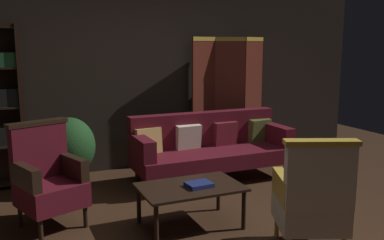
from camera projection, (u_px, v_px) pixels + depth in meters
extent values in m
plane|color=#331E11|center=(224.00, 227.00, 4.23)|extent=(10.00, 10.00, 0.00)
cube|color=black|center=(147.00, 72.00, 6.20)|extent=(7.20, 0.10, 2.80)
cube|color=#5B2319|center=(204.00, 101.00, 6.39)|extent=(0.44, 0.18, 1.90)
cube|color=gold|center=(204.00, 39.00, 6.23)|extent=(0.45, 0.18, 0.06)
cube|color=#5B2319|center=(229.00, 100.00, 6.53)|extent=(0.42, 0.25, 1.90)
cube|color=gold|center=(230.00, 39.00, 6.37)|extent=(0.42, 0.25, 0.06)
cube|color=#5B2319|center=(253.00, 99.00, 6.68)|extent=(0.43, 0.22, 1.90)
cube|color=gold|center=(254.00, 39.00, 6.52)|extent=(0.43, 0.23, 0.06)
cube|color=black|center=(22.00, 106.00, 5.34)|extent=(0.06, 0.32, 2.05)
cylinder|color=black|center=(152.00, 189.00, 5.00)|extent=(0.07, 0.07, 0.22)
cylinder|color=black|center=(286.00, 170.00, 5.75)|extent=(0.07, 0.07, 0.22)
cylinder|color=black|center=(138.00, 175.00, 5.54)|extent=(0.07, 0.07, 0.22)
cylinder|color=black|center=(262.00, 160.00, 6.29)|extent=(0.07, 0.07, 0.22)
cube|color=#4C0F19|center=(213.00, 157.00, 5.61)|extent=(2.10, 0.76, 0.20)
cube|color=#4C0F19|center=(204.00, 129.00, 5.83)|extent=(2.10, 0.18, 0.46)
cube|color=#4C0F19|center=(142.00, 148.00, 5.18)|extent=(0.16, 0.68, 0.26)
cube|color=#4C0F19|center=(276.00, 134.00, 5.96)|extent=(0.16, 0.68, 0.26)
cube|color=tan|center=(148.00, 141.00, 5.42)|extent=(0.36, 0.19, 0.35)
cube|color=beige|center=(188.00, 138.00, 5.64)|extent=(0.35, 0.16, 0.35)
cube|color=maroon|center=(225.00, 134.00, 5.86)|extent=(0.35, 0.15, 0.35)
cube|color=#4C5123|center=(259.00, 131.00, 6.08)|extent=(0.36, 0.19, 0.35)
cylinder|color=black|center=(156.00, 225.00, 3.79)|extent=(0.04, 0.04, 0.39)
cylinder|color=black|center=(244.00, 210.00, 4.15)|extent=(0.04, 0.04, 0.39)
cylinder|color=black|center=(139.00, 205.00, 4.28)|extent=(0.04, 0.04, 0.39)
cylinder|color=black|center=(218.00, 193.00, 4.63)|extent=(0.04, 0.04, 0.39)
cube|color=black|center=(190.00, 187.00, 4.18)|extent=(1.00, 0.64, 0.03)
cylinder|color=gold|center=(325.00, 226.00, 4.00)|extent=(0.04, 0.04, 0.22)
cylinder|color=gold|center=(277.00, 226.00, 3.99)|extent=(0.04, 0.04, 0.22)
cube|color=beige|center=(309.00, 212.00, 3.73)|extent=(0.73, 0.73, 0.24)
cube|color=beige|center=(320.00, 177.00, 3.43)|extent=(0.56, 0.33, 0.54)
cube|color=gold|center=(322.00, 142.00, 3.38)|extent=(0.60, 0.35, 0.04)
cube|color=gold|center=(338.00, 187.00, 3.69)|extent=(0.28, 0.50, 0.22)
cube|color=gold|center=(283.00, 187.00, 3.68)|extent=(0.28, 0.50, 0.22)
cylinder|color=black|center=(41.00, 230.00, 3.89)|extent=(0.04, 0.04, 0.22)
cylinder|color=black|center=(85.00, 216.00, 4.21)|extent=(0.04, 0.04, 0.22)
cylinder|color=black|center=(20.00, 216.00, 4.22)|extent=(0.04, 0.04, 0.22)
cylinder|color=black|center=(63.00, 204.00, 4.53)|extent=(0.04, 0.04, 0.22)
cube|color=#4C0F19|center=(51.00, 194.00, 4.17)|extent=(0.72, 0.72, 0.24)
cube|color=#4C0F19|center=(39.00, 151.00, 4.27)|extent=(0.57, 0.31, 0.54)
cube|color=black|center=(37.00, 123.00, 4.22)|extent=(0.61, 0.33, 0.04)
cube|color=black|center=(26.00, 177.00, 3.97)|extent=(0.26, 0.50, 0.22)
cube|color=black|center=(73.00, 167.00, 4.30)|extent=(0.26, 0.50, 0.22)
cylinder|color=brown|center=(71.00, 179.00, 5.29)|extent=(0.28, 0.28, 0.28)
ellipsoid|color=#193D19|center=(70.00, 146.00, 5.22)|extent=(0.62, 0.62, 0.71)
cube|color=navy|center=(199.00, 185.00, 4.15)|extent=(0.26, 0.21, 0.04)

